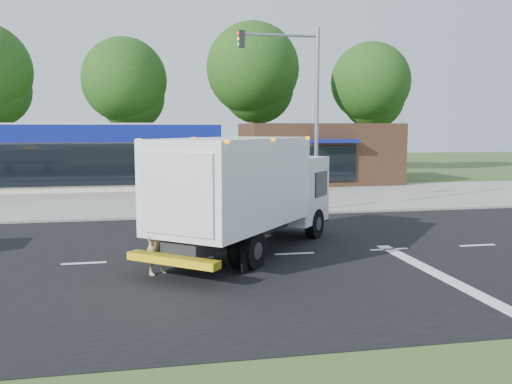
% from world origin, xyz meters
% --- Properties ---
extents(ground, '(120.00, 120.00, 0.00)m').
position_xyz_m(ground, '(0.00, 0.00, 0.00)').
color(ground, '#385123').
rests_on(ground, ground).
extents(road_asphalt, '(60.00, 14.00, 0.02)m').
position_xyz_m(road_asphalt, '(0.00, 0.00, 0.00)').
color(road_asphalt, black).
rests_on(road_asphalt, ground).
extents(sidewalk, '(60.00, 2.40, 0.12)m').
position_xyz_m(sidewalk, '(0.00, 8.20, 0.06)').
color(sidewalk, gray).
rests_on(sidewalk, ground).
extents(parking_apron, '(60.00, 9.00, 0.02)m').
position_xyz_m(parking_apron, '(0.00, 14.00, 0.01)').
color(parking_apron, gray).
rests_on(parking_apron, ground).
extents(lane_markings, '(55.20, 7.00, 0.01)m').
position_xyz_m(lane_markings, '(1.35, -1.35, 0.02)').
color(lane_markings, silver).
rests_on(lane_markings, road_asphalt).
extents(ems_box_truck, '(6.75, 7.57, 3.45)m').
position_xyz_m(ems_box_truck, '(-1.35, 0.48, 1.99)').
color(ems_box_truck, black).
rests_on(ems_box_truck, ground).
extents(emergency_worker, '(0.83, 0.79, 2.03)m').
position_xyz_m(emergency_worker, '(-4.00, -1.47, 0.99)').
color(emergency_worker, tan).
rests_on(emergency_worker, ground).
extents(retail_strip_mall, '(18.00, 6.20, 4.00)m').
position_xyz_m(retail_strip_mall, '(-9.00, 19.93, 2.01)').
color(retail_strip_mall, beige).
rests_on(retail_strip_mall, ground).
extents(brown_storefront, '(10.00, 6.70, 4.00)m').
position_xyz_m(brown_storefront, '(7.00, 19.98, 2.00)').
color(brown_storefront, '#382316').
rests_on(brown_storefront, ground).
extents(traffic_signal_pole, '(3.51, 0.25, 8.00)m').
position_xyz_m(traffic_signal_pole, '(2.35, 7.60, 4.92)').
color(traffic_signal_pole, gray).
rests_on(traffic_signal_pole, ground).
extents(background_trees, '(36.77, 7.39, 12.10)m').
position_xyz_m(background_trees, '(-0.85, 28.16, 7.38)').
color(background_trees, '#332114').
rests_on(background_trees, ground).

